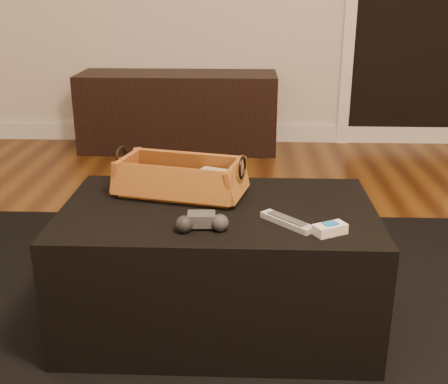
{
  "coord_description": "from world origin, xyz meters",
  "views": [
    {
      "loc": [
        0.14,
        -1.36,
        1.1
      ],
      "look_at": [
        0.08,
        0.28,
        0.49
      ],
      "focal_mm": 45.0,
      "sensor_mm": 36.0,
      "label": 1
    }
  ],
  "objects_px": {
    "media_cabinet": "(178,112)",
    "tv_remote": "(173,187)",
    "cream_gadget": "(330,229)",
    "silver_remote": "(287,221)",
    "ottoman": "(218,266)",
    "game_controller": "(202,222)",
    "wicker_basket": "(180,180)"
  },
  "relations": [
    {
      "from": "ottoman",
      "to": "game_controller",
      "type": "xyz_separation_m",
      "value": [
        -0.04,
        -0.18,
        0.24
      ]
    },
    {
      "from": "media_cabinet",
      "to": "silver_remote",
      "type": "relative_size",
      "value": 8.37
    },
    {
      "from": "wicker_basket",
      "to": "cream_gadget",
      "type": "relative_size",
      "value": 4.49
    },
    {
      "from": "silver_remote",
      "to": "cream_gadget",
      "type": "xyz_separation_m",
      "value": [
        0.12,
        -0.06,
        0.01
      ]
    },
    {
      "from": "tv_remote",
      "to": "wicker_basket",
      "type": "bearing_deg",
      "value": 30.87
    },
    {
      "from": "silver_remote",
      "to": "cream_gadget",
      "type": "distance_m",
      "value": 0.13
    },
    {
      "from": "ottoman",
      "to": "silver_remote",
      "type": "xyz_separation_m",
      "value": [
        0.21,
        -0.13,
        0.22
      ]
    },
    {
      "from": "cream_gadget",
      "to": "tv_remote",
      "type": "bearing_deg",
      "value": 148.51
    },
    {
      "from": "media_cabinet",
      "to": "game_controller",
      "type": "xyz_separation_m",
      "value": [
        0.35,
        -2.39,
        0.19
      ]
    },
    {
      "from": "cream_gadget",
      "to": "silver_remote",
      "type": "bearing_deg",
      "value": 152.11
    },
    {
      "from": "ottoman",
      "to": "tv_remote",
      "type": "height_order",
      "value": "tv_remote"
    },
    {
      "from": "ottoman",
      "to": "game_controller",
      "type": "height_order",
      "value": "game_controller"
    },
    {
      "from": "ottoman",
      "to": "silver_remote",
      "type": "relative_size",
      "value": 6.15
    },
    {
      "from": "media_cabinet",
      "to": "ottoman",
      "type": "bearing_deg",
      "value": -79.96
    },
    {
      "from": "wicker_basket",
      "to": "game_controller",
      "type": "distance_m",
      "value": 0.31
    },
    {
      "from": "game_controller",
      "to": "silver_remote",
      "type": "height_order",
      "value": "game_controller"
    },
    {
      "from": "tv_remote",
      "to": "media_cabinet",
      "type": "bearing_deg",
      "value": 103.74
    },
    {
      "from": "tv_remote",
      "to": "wicker_basket",
      "type": "xyz_separation_m",
      "value": [
        0.02,
        0.01,
        0.02
      ]
    },
    {
      "from": "ottoman",
      "to": "wicker_basket",
      "type": "distance_m",
      "value": 0.32
    },
    {
      "from": "media_cabinet",
      "to": "tv_remote",
      "type": "bearing_deg",
      "value": -83.66
    },
    {
      "from": "media_cabinet",
      "to": "ottoman",
      "type": "height_order",
      "value": "media_cabinet"
    },
    {
      "from": "cream_gadget",
      "to": "media_cabinet",
      "type": "bearing_deg",
      "value": 106.7
    },
    {
      "from": "tv_remote",
      "to": "silver_remote",
      "type": "relative_size",
      "value": 1.4
    },
    {
      "from": "media_cabinet",
      "to": "tv_remote",
      "type": "height_order",
      "value": "media_cabinet"
    },
    {
      "from": "media_cabinet",
      "to": "wicker_basket",
      "type": "height_order",
      "value": "wicker_basket"
    },
    {
      "from": "game_controller",
      "to": "cream_gadget",
      "type": "xyz_separation_m",
      "value": [
        0.37,
        -0.01,
        -0.01
      ]
    },
    {
      "from": "wicker_basket",
      "to": "game_controller",
      "type": "relative_size",
      "value": 2.93
    },
    {
      "from": "wicker_basket",
      "to": "silver_remote",
      "type": "xyz_separation_m",
      "value": [
        0.34,
        -0.25,
        -0.04
      ]
    },
    {
      "from": "game_controller",
      "to": "cream_gadget",
      "type": "relative_size",
      "value": 1.53
    },
    {
      "from": "wicker_basket",
      "to": "silver_remote",
      "type": "distance_m",
      "value": 0.43
    },
    {
      "from": "ottoman",
      "to": "cream_gadget",
      "type": "xyz_separation_m",
      "value": [
        0.33,
        -0.19,
        0.23
      ]
    },
    {
      "from": "media_cabinet",
      "to": "silver_remote",
      "type": "height_order",
      "value": "media_cabinet"
    }
  ]
}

